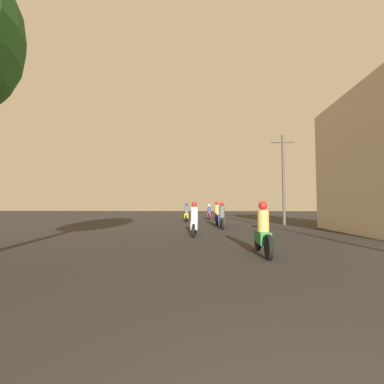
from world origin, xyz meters
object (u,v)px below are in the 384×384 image
motorcycle_green (263,233)px  motorcycle_yellow (187,214)px  motorcycle_red (209,213)px  utility_pole_far (283,177)px  motorcycle_silver (194,222)px  motorcycle_black (222,218)px  motorcycle_blue (217,216)px

motorcycle_green → motorcycle_yellow: size_ratio=1.07×
motorcycle_red → utility_pole_far: size_ratio=0.32×
motorcycle_silver → motorcycle_black: 3.93m
motorcycle_green → motorcycle_blue: (-0.87, 10.48, 0.05)m
motorcycle_black → utility_pole_far: utility_pole_far is taller
motorcycle_red → utility_pole_far: (5.20, -6.90, 2.76)m
motorcycle_yellow → utility_pole_far: bearing=-15.0°
motorcycle_blue → utility_pole_far: utility_pole_far is taller
motorcycle_yellow → motorcycle_green: bearing=-68.7°
motorcycle_black → motorcycle_blue: 2.39m
motorcycle_green → motorcycle_silver: 4.94m
motorcycle_yellow → motorcycle_silver: bearing=-75.0°
motorcycle_black → motorcycle_red: 9.91m
motorcycle_silver → motorcycle_blue: size_ratio=0.95×
motorcycle_silver → utility_pole_far: utility_pole_far is taller
motorcycle_black → motorcycle_blue: size_ratio=0.96×
motorcycle_black → utility_pole_far: bearing=33.7°
motorcycle_red → utility_pole_far: bearing=-56.9°
utility_pole_far → motorcycle_yellow: bearing=156.5°
motorcycle_green → utility_pole_far: (3.88, 11.09, 2.75)m
motorcycle_green → motorcycle_blue: motorcycle_blue is taller
motorcycle_blue → motorcycle_red: motorcycle_blue is taller
motorcycle_green → utility_pole_far: 12.07m
motorcycle_black → utility_pole_far: size_ratio=0.31×
motorcycle_silver → utility_pole_far: 9.36m
motorcycle_blue → utility_pole_far: 5.50m
motorcycle_green → motorcycle_black: size_ratio=1.03×
motorcycle_red → motorcycle_yellow: bearing=-120.8°
motorcycle_black → motorcycle_yellow: motorcycle_yellow is taller
motorcycle_blue → motorcycle_yellow: motorcycle_blue is taller
motorcycle_silver → motorcycle_black: bearing=62.4°
motorcycle_blue → motorcycle_red: bearing=90.5°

